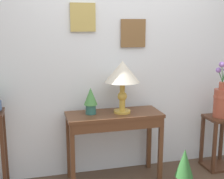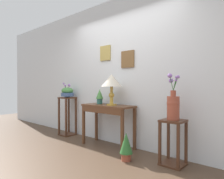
% 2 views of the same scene
% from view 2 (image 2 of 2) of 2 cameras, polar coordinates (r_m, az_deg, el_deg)
% --- Properties ---
extents(ground_plane, '(12.00, 12.00, 0.01)m').
position_cam_2_polar(ground_plane, '(3.07, -14.04, -20.42)').
color(ground_plane, '#4C3828').
extents(back_wall_with_art, '(9.00, 0.13, 2.80)m').
position_cam_2_polar(back_wall_with_art, '(3.84, 3.39, 5.24)').
color(back_wall_with_art, silver).
rests_on(back_wall_with_art, ground).
extents(console_table, '(1.02, 0.41, 0.77)m').
position_cam_2_polar(console_table, '(3.71, -1.43, -6.28)').
color(console_table, '#56331E').
rests_on(console_table, ground).
extents(table_lamp, '(0.37, 0.37, 0.56)m').
position_cam_2_polar(table_lamp, '(3.64, -0.13, 2.16)').
color(table_lamp, gold).
rests_on(table_lamp, console_table).
extents(potted_plant_on_console, '(0.14, 0.14, 0.28)m').
position_cam_2_polar(potted_plant_on_console, '(3.90, -3.52, -1.78)').
color(potted_plant_on_console, '#2D665B').
rests_on(potted_plant_on_console, console_table).
extents(pedestal_stand_left, '(0.31, 0.31, 0.86)m').
position_cam_2_polar(pedestal_stand_left, '(4.73, -12.47, -7.35)').
color(pedestal_stand_left, '#472819').
rests_on(pedestal_stand_left, ground).
extents(planter_bowl_wide_left, '(0.29, 0.29, 0.33)m').
position_cam_2_polar(planter_bowl_wide_left, '(4.68, -12.49, -0.73)').
color(planter_bowl_wide_left, '#3D5684').
rests_on(planter_bowl_wide_left, pedestal_stand_left).
extents(pedestal_stand_right, '(0.31, 0.31, 0.64)m').
position_cam_2_polar(pedestal_stand_right, '(3.06, 16.84, -14.12)').
color(pedestal_stand_right, '#472819').
rests_on(pedestal_stand_right, ground).
extents(flower_vase_tall_right, '(0.18, 0.18, 0.65)m').
position_cam_2_polar(flower_vase_tall_right, '(2.97, 16.88, -4.06)').
color(flower_vase_tall_right, '#9E4733').
rests_on(flower_vase_tall_right, pedestal_stand_right).
extents(potted_plant_floor, '(0.19, 0.19, 0.42)m').
position_cam_2_polar(potted_plant_floor, '(3.13, 4.01, -15.47)').
color(potted_plant_floor, '#9E4733').
rests_on(potted_plant_floor, ground).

